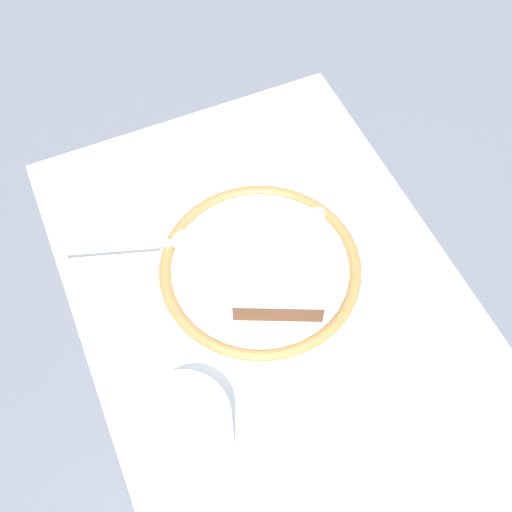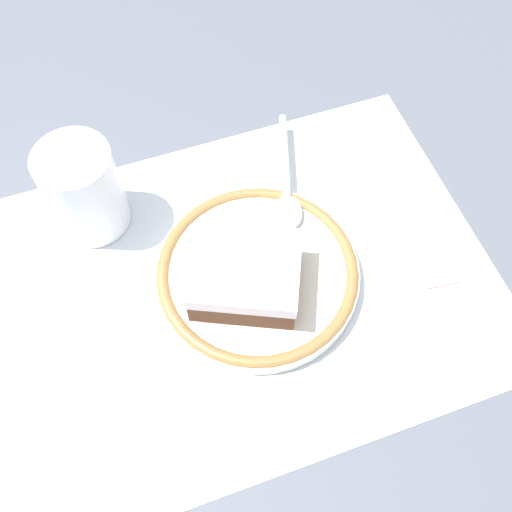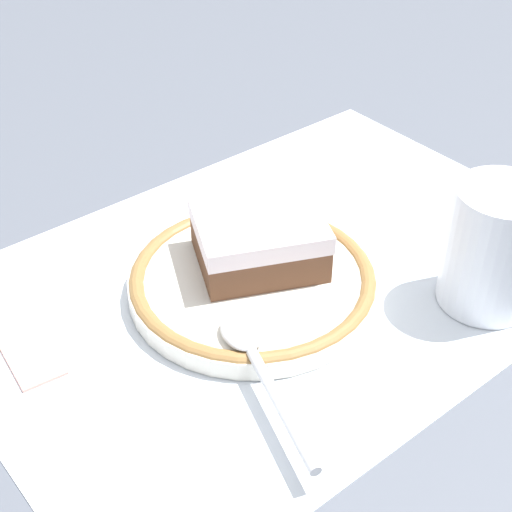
% 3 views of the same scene
% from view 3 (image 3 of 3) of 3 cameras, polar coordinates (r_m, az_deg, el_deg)
% --- Properties ---
extents(ground_plane, '(2.40, 2.40, 0.00)m').
position_cam_3_polar(ground_plane, '(0.57, 1.91, -1.59)').
color(ground_plane, '#4C515B').
extents(placemat, '(0.47, 0.33, 0.00)m').
position_cam_3_polar(placemat, '(0.57, 1.91, -1.53)').
color(placemat, silver).
rests_on(placemat, ground_plane).
extents(plate, '(0.18, 0.18, 0.02)m').
position_cam_3_polar(plate, '(0.55, 0.00, -2.10)').
color(plate, silver).
rests_on(plate, placemat).
extents(cake_slice, '(0.11, 0.11, 0.04)m').
position_cam_3_polar(cake_slice, '(0.55, 0.22, 1.26)').
color(cake_slice, brown).
rests_on(cake_slice, plate).
extents(spoon, '(0.06, 0.13, 0.01)m').
position_cam_3_polar(spoon, '(0.48, -0.14, -7.43)').
color(spoon, silver).
rests_on(spoon, plate).
extents(cup, '(0.07, 0.07, 0.09)m').
position_cam_3_polar(cup, '(0.55, 17.27, 0.06)').
color(cup, white).
rests_on(cup, placemat).
extents(sugar_packet, '(0.04, 0.05, 0.01)m').
position_cam_3_polar(sugar_packet, '(0.52, -16.44, -7.19)').
color(sugar_packet, '#E5998C').
rests_on(sugar_packet, placemat).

